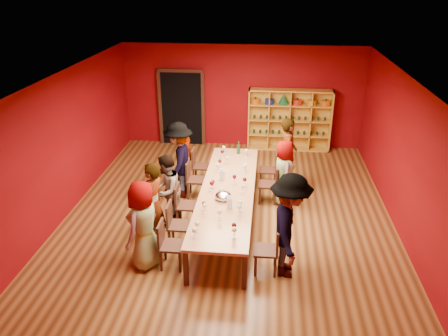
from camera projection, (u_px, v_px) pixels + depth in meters
The scene contains 48 objects.
room_shell at pixel (228, 155), 8.74m from camera, with size 7.10×9.10×3.04m.
tasting_table at pixel (228, 191), 9.07m from camera, with size 1.10×4.50×0.75m.
doorway at pixel (182, 108), 13.08m from camera, with size 1.40×0.17×2.30m.
shelving_unit at pixel (289, 117), 12.73m from camera, with size 2.40×0.40×1.80m.
chair_person_left_0 at pixel (167, 242), 7.71m from camera, with size 0.42×0.42×0.89m.
person_left_0 at pixel (143, 225), 7.61m from camera, with size 0.81×0.44×1.65m, color #4B4B50.
chair_person_left_1 at pixel (175, 222), 8.32m from camera, with size 0.42×0.42×0.89m.
person_left_1 at pixel (152, 205), 8.21m from camera, with size 0.62×0.46×1.71m, color #545459.
chair_person_left_2 at pixel (183, 203), 9.03m from camera, with size 0.42×0.42×0.89m.
person_left_2 at pixel (167, 190), 8.94m from camera, with size 0.75×0.41×1.53m, color #5578B0.
chair_person_left_3 at pixel (193, 177), 10.14m from camera, with size 0.42×0.42×0.89m.
person_left_3 at pixel (179, 161), 10.00m from camera, with size 1.17×0.48×1.81m, color silver.
chair_person_left_4 at pixel (198, 164), 10.84m from camera, with size 0.42×0.42×0.89m.
person_left_4 at pixel (185, 153), 10.76m from camera, with size 0.89×0.41×1.52m, color beige.
chair_person_right_0 at pixel (271, 247), 7.57m from camera, with size 0.42×0.42×0.89m.
person_right_0 at pixel (289, 226), 7.35m from camera, with size 1.22×0.51×1.90m, color #5A8BBA.
chair_person_right_3 at pixel (271, 182), 9.91m from camera, with size 0.42×0.42×0.89m.
person_right_3 at pixel (284, 172), 9.78m from camera, with size 0.73×0.40×1.50m, color pink.
chair_person_right_4 at pixel (271, 168), 10.62m from camera, with size 0.42×0.42×0.89m.
person_right_4 at pixel (288, 154), 10.42m from camera, with size 0.64×0.47×1.77m, color #CE8A8C.
wine_glass_0 at pixel (234, 177), 9.20m from camera, with size 0.08×0.08×0.21m.
wine_glass_1 at pixel (245, 167), 9.68m from camera, with size 0.08×0.08×0.21m.
wine_glass_2 at pixel (224, 148), 10.76m from camera, with size 0.08×0.08×0.20m.
wine_glass_3 at pixel (221, 191), 8.64m from camera, with size 0.09×0.09×0.21m.
wine_glass_4 at pixel (220, 161), 9.97m from camera, with size 0.08×0.08×0.20m.
wine_glass_5 at pixel (227, 158), 10.14m from camera, with size 0.08×0.08×0.19m.
wine_glass_6 at pixel (240, 203), 8.16m from camera, with size 0.09×0.09×0.21m.
wine_glass_7 at pixel (246, 166), 9.79m from camera, with size 0.08×0.08×0.19m.
wine_glass_8 at pixel (245, 180), 9.08m from camera, with size 0.08×0.08×0.21m.
wine_glass_9 at pixel (222, 152), 10.47m from camera, with size 0.08×0.08×0.21m.
wine_glass_10 at pixel (213, 182), 9.02m from camera, with size 0.07×0.07×0.18m.
wine_glass_11 at pixel (220, 212), 7.85m from camera, with size 0.09×0.09×0.22m.
wine_glass_12 at pixel (234, 226), 7.45m from camera, with size 0.08×0.08×0.21m.
wine_glass_13 at pixel (205, 206), 8.08m from camera, with size 0.08×0.08×0.21m.
wine_glass_14 at pixel (218, 165), 9.77m from camera, with size 0.08×0.08×0.20m.
wine_glass_15 at pixel (239, 207), 8.03m from camera, with size 0.09×0.09×0.21m.
wine_glass_16 at pixel (194, 231), 7.31m from camera, with size 0.08×0.08×0.20m.
wine_glass_17 at pixel (243, 187), 8.84m from camera, with size 0.07×0.07×0.18m.
wine_glass_18 at pixel (204, 204), 8.19m from camera, with size 0.07×0.07×0.18m.
wine_glass_19 at pixel (234, 230), 7.31m from camera, with size 0.09×0.09×0.22m.
wine_glass_20 at pixel (212, 184), 8.89m from camera, with size 0.09×0.09×0.22m.
wine_glass_21 at pixel (197, 224), 7.49m from camera, with size 0.09×0.09×0.21m.
wine_glass_22 at pixel (246, 150), 10.63m from camera, with size 0.07×0.07×0.18m.
wine_glass_23 at pixel (246, 151), 10.54m from camera, with size 0.08×0.08×0.21m.
spittoon_bowl at pixel (223, 196), 8.59m from camera, with size 0.33×0.33×0.18m, color silver.
carafe_a at pixel (222, 175), 9.36m from camera, with size 0.12×0.12×0.28m.
carafe_b at pixel (229, 203), 8.25m from camera, with size 0.10×0.10×0.26m.
wine_bottle at pixel (239, 149), 10.72m from camera, with size 0.10×0.10×0.32m.
Camera 1 is at (0.76, -8.02, 4.88)m, focal length 35.00 mm.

